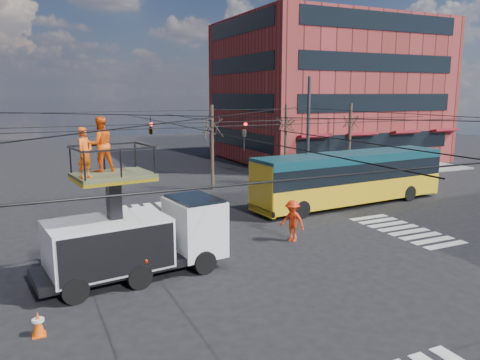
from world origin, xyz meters
name	(u,v)px	position (x,y,z in m)	size (l,w,h in m)	color
ground	(221,259)	(0.00, 0.00, 0.00)	(120.00, 120.00, 0.00)	black
sidewalk_ne	(333,161)	(21.00, 21.00, 0.06)	(18.00, 18.00, 0.12)	slate
crosswalks	(221,259)	(0.00, 0.00, 0.01)	(22.40, 22.40, 0.02)	silver
building_ne	(326,91)	(21.98, 23.98, 7.00)	(20.06, 16.06, 14.00)	maroon
overhead_network	(214,156)	(-0.07, 0.40, 4.29)	(24.24, 24.24, 8.00)	#2D2D30
tree_a	(212,125)	(5.00, 13.50, 4.63)	(2.00, 2.00, 6.00)	#382B21
tree_b	(286,122)	(11.00, 13.50, 4.63)	(2.00, 2.00, 6.00)	#382B21
tree_c	(350,121)	(17.00, 13.50, 4.63)	(2.00, 2.00, 6.00)	#382B21
utility_truck	(136,225)	(-3.50, -0.30, 1.99)	(7.24, 3.39, 5.99)	black
city_bus	(350,177)	(11.04, 5.69, 1.73)	(13.29, 3.62, 3.20)	gold
traffic_cone	(38,324)	(-7.09, -3.55, 0.37)	(0.36, 0.36, 0.73)	#FB550A
worker_ground	(140,258)	(-3.60, -1.10, 0.97)	(1.13, 0.47, 1.93)	#FF3C10
flagger	(292,221)	(3.97, 0.86, 0.97)	(1.26, 0.72, 1.95)	red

